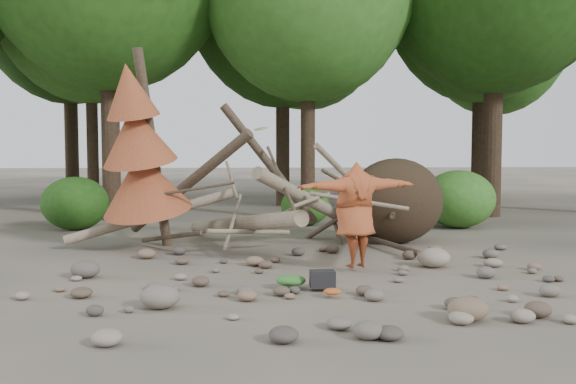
{
  "coord_description": "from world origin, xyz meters",
  "views": [
    {
      "loc": [
        -0.82,
        -10.37,
        2.23
      ],
      "look_at": [
        -0.09,
        1.5,
        1.4
      ],
      "focal_mm": 40.0,
      "sensor_mm": 36.0,
      "label": 1
    }
  ],
  "objects": [
    {
      "name": "bush_right",
      "position": [
        5.0,
        7.0,
        0.8
      ],
      "size": [
        2.0,
        2.0,
        1.6
      ],
      "primitive_type": "ellipsoid",
      "color": "#397A26",
      "rests_on": "ground"
    },
    {
      "name": "ground",
      "position": [
        0.0,
        0.0,
        0.0
      ],
      "size": [
        120.0,
        120.0,
        0.0
      ],
      "primitive_type": "plane",
      "color": "#514C44",
      "rests_on": "ground"
    },
    {
      "name": "bush_left",
      "position": [
        -5.5,
        7.2,
        0.72
      ],
      "size": [
        1.8,
        1.8,
        1.44
      ],
      "primitive_type": "ellipsoid",
      "color": "#225115",
      "rests_on": "ground"
    },
    {
      "name": "boulder_mid_left",
      "position": [
        -3.61,
        0.66,
        0.15
      ],
      "size": [
        0.5,
        0.45,
        0.3
      ],
      "primitive_type": "ellipsoid",
      "color": "#5A544B",
      "rests_on": "ground"
    },
    {
      "name": "boulder_front_right",
      "position": [
        1.99,
        -2.42,
        0.16
      ],
      "size": [
        0.52,
        0.47,
        0.31
      ],
      "primitive_type": "ellipsoid",
      "color": "brown",
      "rests_on": "ground"
    },
    {
      "name": "cloth_orange",
      "position": [
        0.41,
        -1.07,
        0.05
      ],
      "size": [
        0.27,
        0.22,
        0.1
      ],
      "primitive_type": "ellipsoid",
      "color": "#AB4E1D",
      "rests_on": "ground"
    },
    {
      "name": "boulder_mid_right",
      "position": [
        2.62,
        1.25,
        0.18
      ],
      "size": [
        0.61,
        0.55,
        0.36
      ],
      "primitive_type": "ellipsoid",
      "color": "gray",
      "rests_on": "ground"
    },
    {
      "name": "bush_mid",
      "position": [
        0.8,
        7.8,
        0.56
      ],
      "size": [
        1.4,
        1.4,
        1.12
      ],
      "primitive_type": "ellipsoid",
      "color": "#2E671D",
      "rests_on": "ground"
    },
    {
      "name": "boulder_front_left",
      "position": [
        -2.05,
        -1.53,
        0.17
      ],
      "size": [
        0.56,
        0.5,
        0.34
      ],
      "primitive_type": "ellipsoid",
      "color": "#70665D",
      "rests_on": "ground"
    },
    {
      "name": "frisbee_thrower",
      "position": [
        1.09,
        0.95,
        1.03
      ],
      "size": [
        3.04,
        1.37,
        2.54
      ],
      "color": "#9E4523",
      "rests_on": "ground"
    },
    {
      "name": "backpack",
      "position": [
        0.32,
        -0.57,
        0.13
      ],
      "size": [
        0.39,
        0.27,
        0.26
      ],
      "primitive_type": "cube",
      "rotation": [
        0.0,
        0.0,
        0.02
      ],
      "color": "black",
      "rests_on": "ground"
    },
    {
      "name": "deadfall_pile",
      "position": [
        2.02,
        4.24,
        0.95
      ],
      "size": [
        8.55,
        5.24,
        3.3
      ],
      "color": "#332619",
      "rests_on": "ground"
    },
    {
      "name": "dead_conifer",
      "position": [
        -3.12,
        3.37,
        2.11
      ],
      "size": [
        2.06,
        2.16,
        4.35
      ],
      "color": "#4C3F30",
      "rests_on": "ground"
    },
    {
      "name": "cloth_green",
      "position": [
        -0.16,
        -0.42,
        0.09
      ],
      "size": [
        0.47,
        0.39,
        0.18
      ],
      "primitive_type": "ellipsoid",
      "color": "#316C2B",
      "rests_on": "ground"
    }
  ]
}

